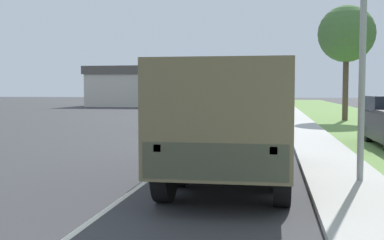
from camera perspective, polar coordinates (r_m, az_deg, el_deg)
The scene contains 12 objects.
ground_plane at distance 41.62m, azimuth 5.63°, elevation 0.69°, with size 180.00×180.00×0.00m, color #38383A.
lane_centre_stripe at distance 41.62m, azimuth 5.63°, elevation 0.69°, with size 0.12×120.00×0.00m.
sidewalk_right at distance 41.55m, azimuth 11.83°, elevation 0.71°, with size 1.80×120.00×0.12m.
grass_strip_right at distance 41.96m, azimuth 17.85°, elevation 0.57°, with size 7.00×120.00×0.02m.
military_truck at distance 10.98m, azimuth 4.82°, elevation 0.77°, with size 2.46×6.91×2.72m.
car_nearest_ahead at distance 25.40m, azimuth -0.78°, elevation 0.28°, with size 1.77×4.41×1.38m.
car_second_ahead at distance 36.07m, azimuth 2.60°, elevation 1.26°, with size 1.88×4.83×1.37m.
car_third_ahead at distance 48.84m, azimuth 4.25°, elevation 1.97°, with size 1.77×4.56×1.61m.
car_fourth_ahead at distance 60.06m, azimuth 4.85°, elevation 2.32°, with size 1.81×3.97×1.75m.
car_farthest_ahead at distance 70.47m, azimuth 8.57°, elevation 2.47°, with size 1.89×4.65×1.69m.
tree_far_right at distance 34.33m, azimuth 17.84°, elevation 9.63°, with size 3.79×3.79×7.73m.
building_distant at distance 62.51m, azimuth -5.50°, elevation 3.99°, with size 13.72×9.44×5.01m.
Camera 1 is at (2.85, -1.47, 2.10)m, focal length 45.00 mm.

